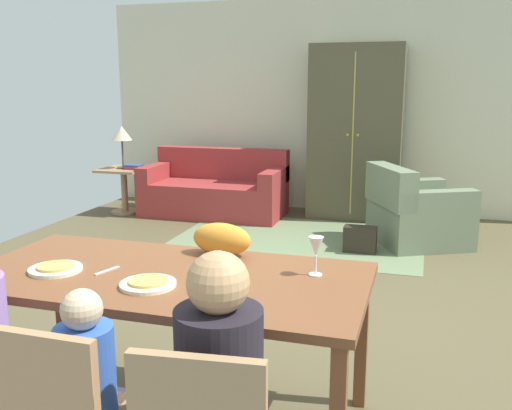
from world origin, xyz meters
TOP-DOWN VIEW (x-y plane):
  - ground_plane at (0.00, 0.49)m, footprint 6.45×6.17m
  - back_wall at (0.00, 3.62)m, footprint 6.45×0.10m
  - dining_table at (-0.14, -1.43)m, footprint 1.89×0.92m
  - plate_near_man at (-0.66, -1.55)m, footprint 0.25×0.25m
  - pizza_near_man at (-0.66, -1.55)m, footprint 0.17×0.17m
  - plate_near_child at (-0.14, -1.61)m, footprint 0.25×0.25m
  - pizza_near_child at (-0.14, -1.61)m, footprint 0.17×0.17m
  - wine_glass at (0.54, -1.25)m, footprint 0.07×0.07m
  - fork at (-0.42, -1.48)m, footprint 0.06×0.15m
  - knife at (0.03, -1.33)m, footprint 0.05×0.17m
  - person_child at (-0.14, -2.08)m, footprint 0.22×0.29m
  - cat at (0.01, -1.07)m, footprint 0.33×0.18m
  - area_rug at (-0.25, 2.02)m, footprint 2.60×1.80m
  - couch at (-1.54, 2.88)m, footprint 1.76×0.86m
  - armchair at (0.93, 2.20)m, footprint 1.16×1.15m
  - armoire at (0.17, 3.23)m, footprint 1.10×0.59m
  - side_table at (-2.69, 2.62)m, footprint 0.56×0.56m
  - table_lamp at (-2.69, 2.62)m, footprint 0.26×0.26m
  - book_lower at (-2.51, 2.60)m, footprint 0.22×0.16m
  - book_upper at (-2.54, 2.62)m, footprint 0.22×0.16m
  - handbag at (0.43, 1.72)m, footprint 0.32×0.16m

SIDE VIEW (x-z plane):
  - ground_plane at x=0.00m, z-range -0.02..0.00m
  - area_rug at x=-0.25m, z-range 0.00..0.01m
  - handbag at x=0.43m, z-range 0.00..0.26m
  - couch at x=-1.54m, z-range -0.11..0.71m
  - armchair at x=0.93m, z-range -0.09..0.73m
  - side_table at x=-2.69m, z-range 0.09..0.67m
  - person_child at x=-0.14m, z-range -0.03..0.89m
  - book_lower at x=-2.51m, z-range 0.58..0.61m
  - book_upper at x=-2.54m, z-range 0.61..0.64m
  - dining_table at x=-0.14m, z-range 0.31..1.07m
  - fork at x=-0.42m, z-range 0.76..0.77m
  - knife at x=0.03m, z-range 0.76..0.77m
  - plate_near_man at x=-0.66m, z-range 0.76..0.78m
  - plate_near_child at x=-0.14m, z-range 0.76..0.78m
  - pizza_near_man at x=-0.66m, z-range 0.78..0.79m
  - pizza_near_child at x=-0.14m, z-range 0.78..0.79m
  - cat at x=0.01m, z-range 0.76..0.93m
  - wine_glass at x=0.54m, z-range 0.80..0.99m
  - table_lamp at x=-2.69m, z-range 0.74..1.28m
  - armoire at x=0.17m, z-range 0.00..2.10m
  - back_wall at x=0.00m, z-range 0.00..2.70m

